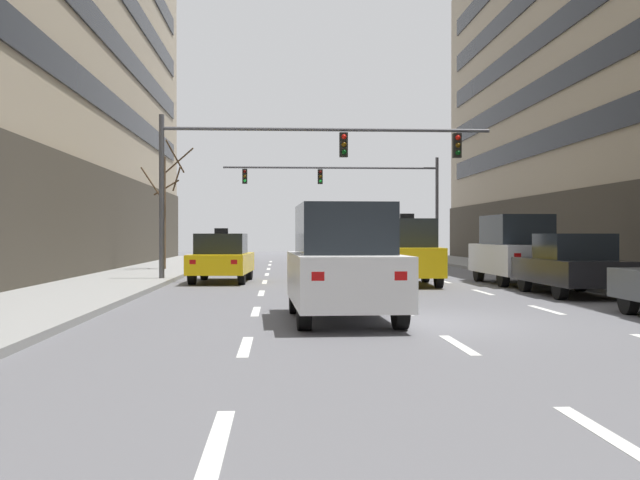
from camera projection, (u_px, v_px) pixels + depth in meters
ground_plane at (420, 321)px, 14.01m from camera, size 120.00×120.00×0.00m
lane_stripe_l1_s2 at (217, 441)px, 5.86m from camera, size 0.16×2.00×0.01m
lane_stripe_l1_s3 at (246, 346)px, 10.85m from camera, size 0.16×2.00×0.01m
lane_stripe_l1_s4 at (256, 311)px, 15.84m from camera, size 0.16×2.00×0.01m
lane_stripe_l1_s5 at (261, 293)px, 20.83m from camera, size 0.16×2.00×0.01m
lane_stripe_l1_s6 at (265, 282)px, 25.83m from camera, size 0.16×2.00×0.01m
lane_stripe_l1_s7 at (267, 274)px, 30.82m from camera, size 0.16×2.00×0.01m
lane_stripe_l1_s8 at (269, 269)px, 35.81m from camera, size 0.16×2.00×0.01m
lane_stripe_l1_s9 at (270, 265)px, 40.80m from camera, size 0.16×2.00×0.01m
lane_stripe_l1_s10 at (271, 262)px, 45.80m from camera, size 0.16×2.00×0.01m
lane_stripe_l2_s2 at (608, 435)px, 6.03m from camera, size 0.16×2.00×0.01m
lane_stripe_l2_s3 at (459, 345)px, 11.02m from camera, size 0.16×2.00×0.01m
lane_stripe_l2_s4 at (402, 311)px, 16.01m from camera, size 0.16×2.00×0.01m
lane_stripe_l2_s5 at (373, 293)px, 21.00m from camera, size 0.16×2.00×0.01m
lane_stripe_l2_s6 at (355, 282)px, 25.99m from camera, size 0.16×2.00×0.01m
lane_stripe_l2_s7 at (343, 274)px, 30.99m from camera, size 0.16×2.00×0.01m
lane_stripe_l2_s8 at (334, 269)px, 35.98m from camera, size 0.16×2.00×0.01m
lane_stripe_l2_s9 at (327, 265)px, 40.97m from camera, size 0.16×2.00×0.01m
lane_stripe_l2_s10 at (322, 261)px, 45.96m from camera, size 0.16×2.00×0.01m
lane_stripe_l3_s4 at (546, 310)px, 16.18m from camera, size 0.16×2.00×0.01m
lane_stripe_l3_s5 at (483, 292)px, 21.17m from camera, size 0.16×2.00×0.01m
lane_stripe_l3_s6 at (444, 281)px, 26.16m from camera, size 0.16×2.00×0.01m
lane_stripe_l3_s7 at (417, 274)px, 31.16m from camera, size 0.16×2.00×0.01m
lane_stripe_l3_s8 at (398, 269)px, 36.15m from camera, size 0.16×2.00×0.01m
lane_stripe_l3_s9 at (384, 265)px, 41.14m from camera, size 0.16×2.00×0.01m
lane_stripe_l3_s10 at (372, 261)px, 46.13m from camera, size 0.16×2.00×0.01m
taxi_driving_0 at (222, 258)px, 25.73m from camera, size 2.06×4.50×1.83m
taxi_driving_1 at (407, 252)px, 24.31m from camera, size 2.01×4.44×2.29m
car_driving_2 at (343, 263)px, 14.11m from camera, size 2.02×4.54×2.17m
car_parked_2 at (572, 265)px, 20.04m from camera, size 1.83×4.37×1.64m
car_parked_3 at (516, 250)px, 24.76m from camera, size 1.95×4.67×2.26m
traffic_signal_0 at (288, 159)px, 25.92m from camera, size 11.37×0.35×5.56m
traffic_signal_1 at (358, 186)px, 43.73m from camera, size 12.46×0.35×5.98m
street_tree_0 at (164, 208)px, 32.84m from camera, size 2.28×2.29×5.50m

